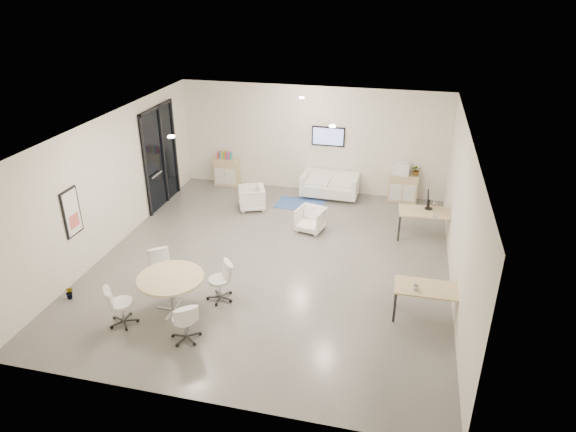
# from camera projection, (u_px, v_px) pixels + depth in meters

# --- Properties ---
(room_shell) EXTENTS (9.60, 10.60, 4.80)m
(room_shell) POSITION_uv_depth(u_px,v_px,m) (273.00, 198.00, 11.37)
(room_shell) COLOR #5B5853
(room_shell) RESTS_ON ground
(glass_door) EXTENTS (0.09, 1.90, 2.85)m
(glass_door) POSITION_uv_depth(u_px,v_px,m) (160.00, 154.00, 14.45)
(glass_door) COLOR black
(glass_door) RESTS_ON room_shell
(artwork) EXTENTS (0.05, 0.54, 1.04)m
(artwork) POSITION_uv_depth(u_px,v_px,m) (72.00, 213.00, 10.83)
(artwork) COLOR black
(artwork) RESTS_ON room_shell
(wall_tv) EXTENTS (0.98, 0.06, 0.58)m
(wall_tv) POSITION_uv_depth(u_px,v_px,m) (328.00, 136.00, 15.12)
(wall_tv) COLOR black
(wall_tv) RESTS_ON room_shell
(ceiling_spots) EXTENTS (3.14, 4.14, 0.03)m
(ceiling_spots) POSITION_uv_depth(u_px,v_px,m) (273.00, 118.00, 11.46)
(ceiling_spots) COLOR #FFEAC6
(ceiling_spots) RESTS_ON room_shell
(sideboard_left) EXTENTS (0.76, 0.40, 0.86)m
(sideboard_left) POSITION_uv_depth(u_px,v_px,m) (227.00, 172.00, 16.19)
(sideboard_left) COLOR tan
(sideboard_left) RESTS_ON room_shell
(sideboard_right) EXTENTS (0.84, 0.41, 0.84)m
(sideboard_right) POSITION_uv_depth(u_px,v_px,m) (403.00, 188.00, 15.04)
(sideboard_right) COLOR tan
(sideboard_right) RESTS_ON room_shell
(books) EXTENTS (0.44, 0.14, 0.22)m
(books) POSITION_uv_depth(u_px,v_px,m) (225.00, 155.00, 15.97)
(books) COLOR red
(books) RESTS_ON sideboard_left
(printer) EXTENTS (0.54, 0.47, 0.35)m
(printer) POSITION_uv_depth(u_px,v_px,m) (401.00, 169.00, 14.81)
(printer) COLOR white
(printer) RESTS_ON sideboard_right
(loveseat) EXTENTS (1.70, 0.89, 0.63)m
(loveseat) POSITION_uv_depth(u_px,v_px,m) (330.00, 186.00, 15.35)
(loveseat) COLOR white
(loveseat) RESTS_ON room_shell
(blue_rug) EXTENTS (1.40, 0.99, 0.01)m
(blue_rug) POSITION_uv_depth(u_px,v_px,m) (300.00, 204.00, 14.97)
(blue_rug) COLOR #304D93
(blue_rug) RESTS_ON room_shell
(armchair_left) EXTENTS (0.88, 0.91, 0.73)m
(armchair_left) POSITION_uv_depth(u_px,v_px,m) (252.00, 197.00, 14.55)
(armchair_left) COLOR white
(armchair_left) RESTS_ON room_shell
(armchair_right) EXTENTS (0.80, 0.77, 0.69)m
(armchair_right) POSITION_uv_depth(u_px,v_px,m) (311.00, 218.00, 13.32)
(armchair_right) COLOR white
(armchair_right) RESTS_ON room_shell
(desk_rear) EXTENTS (1.48, 0.81, 0.75)m
(desk_rear) POSITION_uv_depth(u_px,v_px,m) (428.00, 214.00, 12.79)
(desk_rear) COLOR tan
(desk_rear) RESTS_ON room_shell
(desk_front) EXTENTS (1.33, 0.67, 0.69)m
(desk_front) POSITION_uv_depth(u_px,v_px,m) (429.00, 291.00, 9.82)
(desk_front) COLOR tan
(desk_front) RESTS_ON room_shell
(monitor) EXTENTS (0.20, 0.50, 0.44)m
(monitor) POSITION_uv_depth(u_px,v_px,m) (428.00, 200.00, 12.80)
(monitor) COLOR black
(monitor) RESTS_ON desk_rear
(round_table) EXTENTS (1.30, 1.30, 0.79)m
(round_table) POSITION_uv_depth(u_px,v_px,m) (171.00, 281.00, 9.99)
(round_table) COLOR tan
(round_table) RESTS_ON room_shell
(meeting_chairs) EXTENTS (2.34, 2.34, 0.82)m
(meeting_chairs) POSITION_uv_depth(u_px,v_px,m) (172.00, 293.00, 10.11)
(meeting_chairs) COLOR white
(meeting_chairs) RESTS_ON room_shell
(plant_cabinet) EXTENTS (0.28, 0.32, 0.24)m
(plant_cabinet) POSITION_uv_depth(u_px,v_px,m) (416.00, 171.00, 14.73)
(plant_cabinet) COLOR #3F7F3F
(plant_cabinet) RESTS_ON sideboard_right
(plant_floor) EXTENTS (0.17, 0.30, 0.13)m
(plant_floor) POSITION_uv_depth(u_px,v_px,m) (70.00, 296.00, 10.63)
(plant_floor) COLOR #3F7F3F
(plant_floor) RESTS_ON room_shell
(cup) EXTENTS (0.15, 0.14, 0.12)m
(cup) POSITION_uv_depth(u_px,v_px,m) (416.00, 287.00, 9.70)
(cup) COLOR white
(cup) RESTS_ON desk_front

